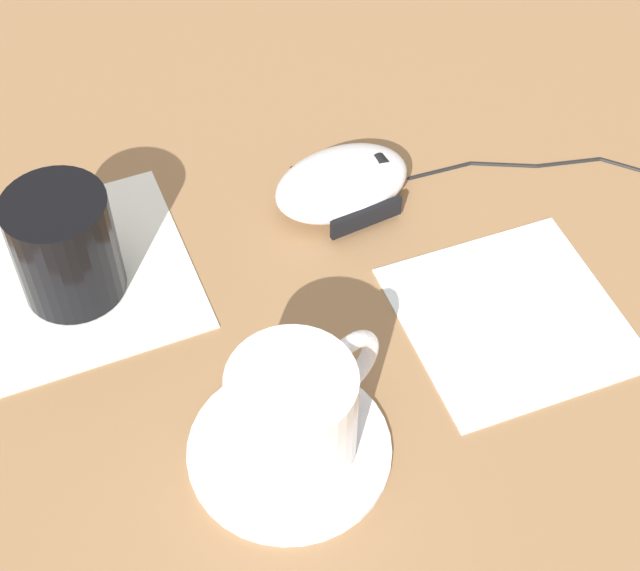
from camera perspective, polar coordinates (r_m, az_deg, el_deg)
name	(u,v)px	position (r m, az deg, el deg)	size (l,w,h in m)	color
ground_plane	(229,274)	(0.67, -5.30, 0.65)	(3.00, 3.00, 0.00)	olive
saucer	(289,448)	(0.58, -1.80, -9.42)	(0.12, 0.12, 0.01)	white
coffee_cup	(296,409)	(0.55, -1.39, -7.20)	(0.10, 0.07, 0.07)	white
computer_mouse	(346,186)	(0.70, 1.50, 5.82)	(0.11, 0.09, 0.04)	silver
mouse_cable	(569,168)	(0.76, 14.28, 6.66)	(0.18, 0.16, 0.00)	black
napkin_under_glass	(72,276)	(0.68, -14.23, 0.52)	(0.16, 0.16, 0.00)	silver
drinking_glass	(65,246)	(0.65, -14.63, 2.23)	(0.07, 0.07, 0.08)	black
napkin_spare	(511,316)	(0.65, 11.04, -1.78)	(0.14, 0.14, 0.00)	white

